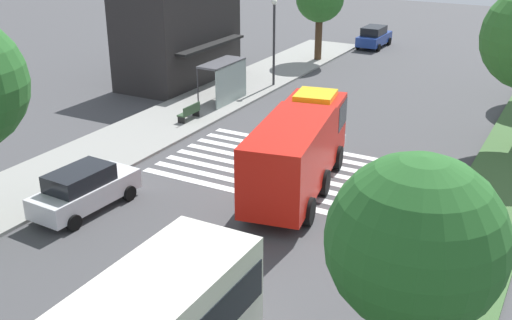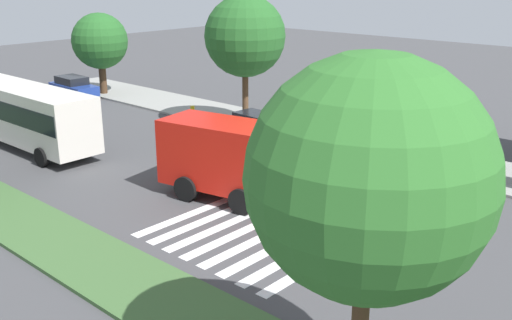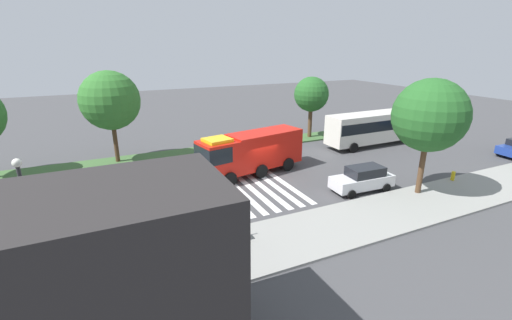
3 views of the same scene
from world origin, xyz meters
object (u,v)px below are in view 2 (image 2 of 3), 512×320
object	(u,v)px
fire_truck	(265,162)
median_tree_west	(369,178)
fire_hydrant	(193,111)
sidewalk_tree_west	(245,36)
parked_car_west	(73,87)
bench_near_shelter	(470,167)
transit_bus	(22,111)
parked_car_mid	(260,130)
sidewalk_tree_far_west	(100,41)

from	to	relation	value
fire_truck	median_tree_west	world-z (taller)	median_tree_west
median_tree_west	fire_hydrant	bearing A→B (deg)	145.29
sidewalk_tree_west	parked_car_west	bearing A→B (deg)	-172.18
bench_near_shelter	sidewalk_tree_west	size ratio (longest dim) A/B	0.20
transit_bus	sidewalk_tree_west	size ratio (longest dim) A/B	1.45
sidewalk_tree_west	parked_car_mid	bearing A→B (deg)	-34.89
fire_truck	parked_car_west	size ratio (longest dim) A/B	2.11
fire_hydrant	median_tree_west	bearing A→B (deg)	-34.71
fire_truck	median_tree_west	xyz separation A→B (m)	(9.40, -7.67, 3.63)
median_tree_west	sidewalk_tree_far_west	bearing A→B (deg)	154.16
sidewalk_tree_far_west	bench_near_shelter	bearing A→B (deg)	0.66
fire_hydrant	sidewalk_tree_west	bearing A→B (deg)	6.58
parked_car_west	parked_car_mid	distance (m)	19.14
bench_near_shelter	fire_hydrant	xyz separation A→B (m)	(-18.54, -0.84, -0.10)
fire_truck	parked_car_west	world-z (taller)	fire_truck
fire_truck	bench_near_shelter	size ratio (longest dim) A/B	5.87
sidewalk_tree_west	fire_hydrant	distance (m)	6.75
median_tree_west	fire_hydrant	distance (m)	28.40
transit_bus	sidewalk_tree_far_west	world-z (taller)	sidewalk_tree_far_west
sidewalk_tree_far_west	sidewalk_tree_west	size ratio (longest dim) A/B	0.78
parked_car_west	sidewalk_tree_far_west	size ratio (longest dim) A/B	0.72
sidewalk_tree_far_west	fire_hydrant	distance (m)	11.53
fire_truck	sidewalk_tree_west	distance (m)	13.25
parked_car_mid	fire_hydrant	distance (m)	7.69
sidewalk_tree_west	sidewalk_tree_far_west	bearing A→B (deg)	180.00
transit_bus	sidewalk_tree_far_west	size ratio (longest dim) A/B	1.86
sidewalk_tree_west	median_tree_west	size ratio (longest dim) A/B	1.00
fire_truck	bench_near_shelter	bearing A→B (deg)	50.64
parked_car_mid	sidewalk_tree_far_west	bearing A→B (deg)	176.16
fire_truck	sidewalk_tree_far_west	world-z (taller)	sidewalk_tree_far_west
sidewalk_tree_far_west	median_tree_west	bearing A→B (deg)	-25.84
bench_near_shelter	sidewalk_tree_west	bearing A→B (deg)	-178.64
transit_bus	sidewalk_tree_far_west	bearing A→B (deg)	-52.09
parked_car_west	sidewalk_tree_west	world-z (taller)	sidewalk_tree_west
parked_car_west	parked_car_mid	xyz separation A→B (m)	(19.14, 0.00, 0.07)
transit_bus	bench_near_shelter	distance (m)	23.69
parked_car_west	sidewalk_tree_far_west	bearing A→B (deg)	73.40
median_tree_west	fire_hydrant	world-z (taller)	median_tree_west
fire_truck	median_tree_west	distance (m)	12.66
transit_bus	fire_hydrant	distance (m)	10.91
parked_car_mid	sidewalk_tree_far_west	size ratio (longest dim) A/B	0.75
parked_car_mid	median_tree_west	world-z (taller)	median_tree_west
parked_car_west	sidewalk_tree_far_west	distance (m)	4.05
parked_car_west	transit_bus	size ratio (longest dim) A/B	0.39
parked_car_west	bench_near_shelter	world-z (taller)	parked_car_west
fire_truck	transit_bus	size ratio (longest dim) A/B	0.82
bench_near_shelter	fire_hydrant	bearing A→B (deg)	-177.41
bench_near_shelter	sidewalk_tree_far_west	world-z (taller)	sidewalk_tree_far_west
transit_bus	fire_hydrant	size ratio (longest dim) A/B	16.46
transit_bus	fire_hydrant	world-z (taller)	transit_bus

